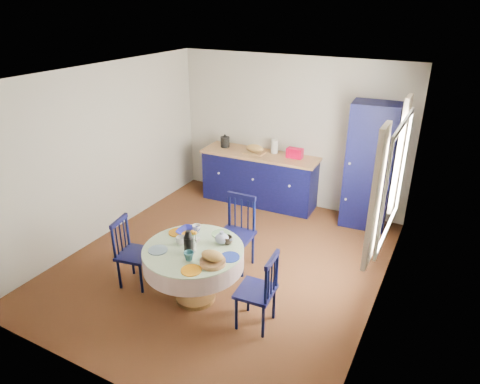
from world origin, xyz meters
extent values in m
plane|color=black|center=(0.00, 0.00, 0.00)|extent=(4.50, 4.50, 0.00)
plane|color=white|center=(0.00, 0.00, 2.50)|extent=(4.50, 4.50, 0.00)
cube|color=beige|center=(0.00, 2.25, 1.25)|extent=(4.00, 0.02, 2.50)
cube|color=beige|center=(-2.00, 0.00, 1.25)|extent=(0.02, 4.50, 2.50)
cube|color=beige|center=(2.00, 0.00, 1.25)|extent=(0.02, 4.50, 2.50)
plane|color=white|center=(2.00, 0.30, 1.50)|extent=(0.00, 1.20, 1.20)
cube|color=beige|center=(1.92, -0.40, 1.55)|extent=(0.05, 0.34, 1.45)
cube|color=beige|center=(1.92, 1.00, 1.55)|extent=(0.05, 0.34, 1.45)
cube|color=black|center=(-0.41, 1.96, 0.43)|extent=(1.98, 0.67, 0.86)
cube|color=#B17951|center=(-0.41, 1.96, 0.88)|extent=(2.04, 0.71, 0.04)
cube|color=#9D0022|center=(0.18, 2.06, 0.98)|extent=(0.27, 0.15, 0.16)
cube|color=#B17951|center=(-0.50, 1.92, 0.91)|extent=(0.35, 0.25, 0.02)
ellipsoid|color=#A67840|center=(-0.50, 1.92, 0.99)|extent=(0.31, 0.20, 0.13)
cylinder|color=silver|center=(-0.22, 2.11, 1.01)|extent=(0.12, 0.12, 0.22)
cube|color=black|center=(1.40, 2.00, 0.97)|extent=(0.72, 0.55, 1.95)
cylinder|color=white|center=(1.14, 1.75, 1.07)|extent=(0.04, 0.02, 0.04)
cylinder|color=white|center=(1.14, 1.75, 0.49)|extent=(0.04, 0.02, 0.04)
cylinder|color=#563218|center=(0.08, -0.84, 0.03)|extent=(0.48, 0.48, 0.05)
cylinder|color=#563218|center=(0.08, -0.84, 0.34)|extent=(0.10, 0.10, 0.63)
cylinder|color=#563218|center=(0.08, -0.84, 0.67)|extent=(1.10, 1.10, 0.03)
cylinder|color=silver|center=(0.08, -0.84, 0.58)|extent=(1.16, 1.16, 0.22)
cylinder|color=white|center=(0.08, -0.84, 0.69)|extent=(1.16, 1.16, 0.01)
cylinder|color=#7897A9|center=(-0.25, -1.06, 0.70)|extent=(0.22, 0.22, 0.01)
cylinder|color=#C7740A|center=(0.31, -1.21, 0.70)|extent=(0.22, 0.22, 0.01)
cylinder|color=navy|center=(0.54, -0.80, 0.70)|extent=(0.22, 0.22, 0.01)
cylinder|color=#75A76B|center=(0.19, -0.41, 0.70)|extent=(0.22, 0.22, 0.01)
cylinder|color=#C7740A|center=(-0.29, -0.62, 0.70)|extent=(0.22, 0.22, 0.01)
cylinder|color=brown|center=(0.44, -1.00, 0.72)|extent=(0.28, 0.28, 0.05)
ellipsoid|color=#A67840|center=(0.44, -1.00, 0.80)|extent=(0.26, 0.16, 0.11)
cube|color=silver|center=(0.00, -0.68, 0.72)|extent=(0.10, 0.07, 0.04)
cylinder|color=black|center=(-0.56, -1.04, 0.20)|extent=(0.03, 0.03, 0.40)
cylinder|color=black|center=(-0.62, -0.73, 0.20)|extent=(0.03, 0.03, 0.40)
cylinder|color=black|center=(-0.86, -1.10, 0.20)|extent=(0.03, 0.03, 0.40)
cylinder|color=black|center=(-0.92, -0.79, 0.20)|extent=(0.03, 0.03, 0.40)
cube|color=black|center=(-0.74, -0.92, 0.42)|extent=(0.44, 0.46, 0.04)
cylinder|color=black|center=(-0.87, -1.11, 0.65)|extent=(0.03, 0.03, 0.45)
cylinder|color=black|center=(-0.93, -0.79, 0.65)|extent=(0.03, 0.03, 0.45)
cube|color=black|center=(-0.90, -0.95, 0.86)|extent=(0.10, 0.36, 0.06)
cylinder|color=black|center=(-0.89, -1.03, 0.63)|extent=(0.02, 0.02, 0.38)
cylinder|color=black|center=(-0.90, -0.95, 0.63)|extent=(0.02, 0.02, 0.38)
cylinder|color=black|center=(-0.92, -0.87, 0.63)|extent=(0.02, 0.02, 0.38)
cylinder|color=black|center=(0.01, -0.20, 0.23)|extent=(0.04, 0.04, 0.46)
cylinder|color=black|center=(0.37, -0.18, 0.23)|extent=(0.04, 0.04, 0.46)
cylinder|color=black|center=(0.00, 0.14, 0.23)|extent=(0.04, 0.04, 0.46)
cylinder|color=black|center=(0.35, 0.16, 0.23)|extent=(0.04, 0.04, 0.46)
cube|color=black|center=(0.18, -0.02, 0.48)|extent=(0.46, 0.44, 0.04)
cylinder|color=black|center=(-0.01, 0.16, 0.73)|extent=(0.04, 0.04, 0.51)
cylinder|color=black|center=(0.35, 0.18, 0.73)|extent=(0.04, 0.04, 0.51)
cube|color=black|center=(0.17, 0.17, 0.96)|extent=(0.40, 0.06, 0.06)
cylinder|color=black|center=(0.08, 0.17, 0.71)|extent=(0.02, 0.02, 0.42)
cylinder|color=black|center=(0.17, 0.17, 0.71)|extent=(0.02, 0.02, 0.42)
cylinder|color=black|center=(0.27, 0.17, 0.71)|extent=(0.02, 0.02, 0.42)
cylinder|color=black|center=(0.74, -0.74, 0.21)|extent=(0.03, 0.03, 0.41)
cylinder|color=black|center=(0.76, -1.06, 0.21)|extent=(0.03, 0.03, 0.41)
cylinder|color=black|center=(1.05, -0.72, 0.21)|extent=(0.03, 0.03, 0.41)
cylinder|color=black|center=(1.07, -1.04, 0.21)|extent=(0.03, 0.03, 0.41)
cube|color=black|center=(0.90, -0.89, 0.43)|extent=(0.41, 0.43, 0.04)
cylinder|color=black|center=(1.07, -0.72, 0.67)|extent=(0.03, 0.03, 0.46)
cylinder|color=black|center=(1.09, -1.04, 0.67)|extent=(0.03, 0.03, 0.46)
cube|color=black|center=(1.08, -0.88, 0.88)|extent=(0.06, 0.37, 0.06)
cylinder|color=black|center=(1.07, -0.79, 0.65)|extent=(0.02, 0.02, 0.39)
cylinder|color=black|center=(1.08, -0.88, 0.65)|extent=(0.02, 0.02, 0.39)
cylinder|color=black|center=(1.08, -0.97, 0.65)|extent=(0.02, 0.02, 0.39)
imported|color=silver|center=(-0.10, -0.82, 0.75)|extent=(0.12, 0.12, 0.09)
imported|color=#2C6069|center=(0.17, -1.06, 0.75)|extent=(0.11, 0.11, 0.10)
imported|color=black|center=(0.38, -0.56, 0.75)|extent=(0.12, 0.12, 0.10)
imported|color=silver|center=(-0.08, -0.51, 0.75)|extent=(0.11, 0.11, 0.10)
imported|color=navy|center=(-0.15, -0.60, 0.73)|extent=(0.26, 0.26, 0.06)
camera|label=1|loc=(2.50, -4.27, 3.29)|focal=32.00mm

